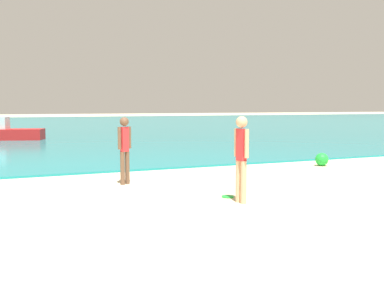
{
  "coord_description": "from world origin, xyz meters",
  "views": [
    {
      "loc": [
        -3.59,
        1.14,
        1.82
      ],
      "look_at": [
        0.05,
        10.15,
        0.93
      ],
      "focal_mm": 38.94,
      "sensor_mm": 36.0,
      "label": 1
    }
  ],
  "objects_px": {
    "person_standing": "(241,154)",
    "beach_ball": "(322,159)",
    "boat_near": "(5,132)",
    "person_distant": "(125,146)",
    "frisbee": "(228,197)"
  },
  "relations": [
    {
      "from": "beach_ball",
      "to": "boat_near",
      "type": "bearing_deg",
      "value": 124.6
    },
    {
      "from": "person_distant",
      "to": "boat_near",
      "type": "xyz_separation_m",
      "value": [
        -3.09,
        14.26,
        -0.42
      ]
    },
    {
      "from": "frisbee",
      "to": "beach_ball",
      "type": "relative_size",
      "value": 0.61
    },
    {
      "from": "person_standing",
      "to": "boat_near",
      "type": "bearing_deg",
      "value": 3.53
    },
    {
      "from": "boat_near",
      "to": "beach_ball",
      "type": "height_order",
      "value": "boat_near"
    },
    {
      "from": "frisbee",
      "to": "boat_near",
      "type": "xyz_separation_m",
      "value": [
        -4.69,
        16.4,
        0.46
      ]
    },
    {
      "from": "person_distant",
      "to": "beach_ball",
      "type": "xyz_separation_m",
      "value": [
        6.25,
        0.72,
        -0.69
      ]
    },
    {
      "from": "person_distant",
      "to": "boat_near",
      "type": "distance_m",
      "value": 14.6
    },
    {
      "from": "person_standing",
      "to": "beach_ball",
      "type": "relative_size",
      "value": 4.14
    },
    {
      "from": "frisbee",
      "to": "boat_near",
      "type": "distance_m",
      "value": 17.06
    },
    {
      "from": "boat_near",
      "to": "person_distant",
      "type": "bearing_deg",
      "value": -61.49
    },
    {
      "from": "frisbee",
      "to": "beach_ball",
      "type": "distance_m",
      "value": 5.46
    },
    {
      "from": "person_standing",
      "to": "boat_near",
      "type": "relative_size",
      "value": 0.44
    },
    {
      "from": "person_standing",
      "to": "frisbee",
      "type": "height_order",
      "value": "person_standing"
    },
    {
      "from": "person_standing",
      "to": "person_distant",
      "type": "bearing_deg",
      "value": 19.21
    }
  ]
}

